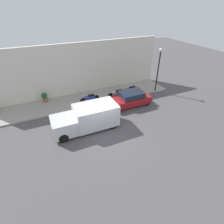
{
  "coord_description": "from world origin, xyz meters",
  "views": [
    {
      "loc": [
        -9.67,
        3.74,
        8.33
      ],
      "look_at": [
        1.3,
        -1.26,
        0.6
      ],
      "focal_mm": 28.0,
      "sensor_mm": 36.0,
      "label": 1
    }
  ],
  "objects_px": {
    "scooter_silver": "(118,94)",
    "streetlamp": "(159,64)",
    "potted_plant": "(45,97)",
    "motorcycle_blue": "(90,98)",
    "parked_car": "(130,99)",
    "motorcycle_red": "(131,90)",
    "delivery_van": "(87,118)"
  },
  "relations": [
    {
      "from": "delivery_van",
      "to": "motorcycle_blue",
      "type": "distance_m",
      "value": 3.92
    },
    {
      "from": "potted_plant",
      "to": "streetlamp",
      "type": "bearing_deg",
      "value": -101.97
    },
    {
      "from": "scooter_silver",
      "to": "streetlamp",
      "type": "relative_size",
      "value": 0.48
    },
    {
      "from": "parked_car",
      "to": "streetlamp",
      "type": "bearing_deg",
      "value": -71.29
    },
    {
      "from": "scooter_silver",
      "to": "potted_plant",
      "type": "xyz_separation_m",
      "value": [
        2.18,
        6.64,
        0.02
      ]
    },
    {
      "from": "parked_car",
      "to": "potted_plant",
      "type": "xyz_separation_m",
      "value": [
        3.67,
        7.18,
        -0.01
      ]
    },
    {
      "from": "delivery_van",
      "to": "motorcycle_red",
      "type": "distance_m",
      "value": 6.91
    },
    {
      "from": "motorcycle_blue",
      "to": "streetlamp",
      "type": "distance_m",
      "value": 7.61
    },
    {
      "from": "motorcycle_blue",
      "to": "streetlamp",
      "type": "relative_size",
      "value": 0.43
    },
    {
      "from": "parked_car",
      "to": "motorcycle_red",
      "type": "xyz_separation_m",
      "value": [
        1.77,
        -1.17,
        -0.08
      ]
    },
    {
      "from": "streetlamp",
      "to": "parked_car",
      "type": "bearing_deg",
      "value": 108.71
    },
    {
      "from": "parked_car",
      "to": "motorcycle_red",
      "type": "relative_size",
      "value": 1.84
    },
    {
      "from": "streetlamp",
      "to": "potted_plant",
      "type": "relative_size",
      "value": 4.88
    },
    {
      "from": "delivery_van",
      "to": "potted_plant",
      "type": "relative_size",
      "value": 5.39
    },
    {
      "from": "delivery_van",
      "to": "streetlamp",
      "type": "relative_size",
      "value": 1.1
    },
    {
      "from": "delivery_van",
      "to": "motorcycle_red",
      "type": "height_order",
      "value": "delivery_van"
    },
    {
      "from": "scooter_silver",
      "to": "streetlamp",
      "type": "xyz_separation_m",
      "value": [
        -0.17,
        -4.43,
        2.43
      ]
    },
    {
      "from": "parked_car",
      "to": "scooter_silver",
      "type": "bearing_deg",
      "value": 19.81
    },
    {
      "from": "motorcycle_red",
      "to": "streetlamp",
      "type": "height_order",
      "value": "streetlamp"
    },
    {
      "from": "parked_car",
      "to": "motorcycle_red",
      "type": "bearing_deg",
      "value": -33.48
    },
    {
      "from": "scooter_silver",
      "to": "motorcycle_blue",
      "type": "relative_size",
      "value": 1.13
    },
    {
      "from": "streetlamp",
      "to": "potted_plant",
      "type": "distance_m",
      "value": 11.57
    },
    {
      "from": "parked_car",
      "to": "streetlamp",
      "type": "relative_size",
      "value": 0.87
    },
    {
      "from": "delivery_van",
      "to": "potted_plant",
      "type": "distance_m",
      "value": 6.0
    },
    {
      "from": "delivery_van",
      "to": "scooter_silver",
      "type": "distance_m",
      "value": 5.35
    },
    {
      "from": "delivery_van",
      "to": "streetlamp",
      "type": "xyz_separation_m",
      "value": [
        3.12,
        -8.63,
        2.07
      ]
    },
    {
      "from": "streetlamp",
      "to": "potted_plant",
      "type": "height_order",
      "value": "streetlamp"
    },
    {
      "from": "motorcycle_blue",
      "to": "scooter_silver",
      "type": "bearing_deg",
      "value": -96.79
    },
    {
      "from": "streetlamp",
      "to": "motorcycle_blue",
      "type": "bearing_deg",
      "value": 86.05
    },
    {
      "from": "motorcycle_red",
      "to": "streetlamp",
      "type": "bearing_deg",
      "value": -99.33
    },
    {
      "from": "motorcycle_red",
      "to": "streetlamp",
      "type": "distance_m",
      "value": 3.71
    },
    {
      "from": "scooter_silver",
      "to": "motorcycle_blue",
      "type": "distance_m",
      "value": 2.77
    }
  ]
}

